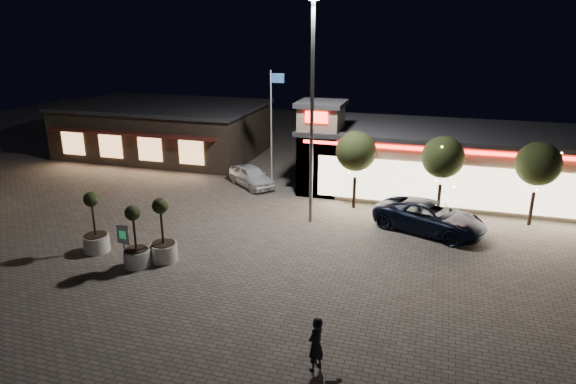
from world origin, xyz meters
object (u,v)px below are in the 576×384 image
(pickup_truck, at_px, (430,217))
(planter_left, at_px, (95,233))
(white_sedan, at_px, (251,176))
(valet_sign, at_px, (123,238))
(planter_mid, at_px, (136,248))
(pedestrian, at_px, (316,344))

(pickup_truck, relative_size, planter_left, 1.92)
(pickup_truck, relative_size, white_sedan, 1.40)
(pickup_truck, bearing_deg, valet_sign, 142.96)
(white_sedan, bearing_deg, planter_mid, -143.61)
(pickup_truck, relative_size, pedestrian, 3.12)
(white_sedan, bearing_deg, valet_sign, -145.48)
(white_sedan, xyz_separation_m, planter_left, (-3.65, -12.24, 0.24))
(pickup_truck, bearing_deg, planter_left, 135.71)
(pedestrian, height_order, planter_mid, planter_mid)
(pickup_truck, distance_m, pedestrian, 13.61)
(pickup_truck, distance_m, white_sedan, 13.05)
(planter_left, bearing_deg, pedestrian, -24.56)
(white_sedan, relative_size, valet_sign, 2.05)
(white_sedan, distance_m, pedestrian, 20.15)
(pickup_truck, bearing_deg, pedestrian, -172.91)
(white_sedan, height_order, planter_left, planter_left)
(white_sedan, bearing_deg, pedestrian, -113.48)
(planter_left, relative_size, planter_mid, 1.04)
(pedestrian, bearing_deg, planter_left, -90.86)
(pedestrian, bearing_deg, pickup_truck, -169.66)
(planter_left, distance_m, planter_mid, 2.95)
(pickup_truck, xyz_separation_m, white_sedan, (-12.15, 4.78, -0.10))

